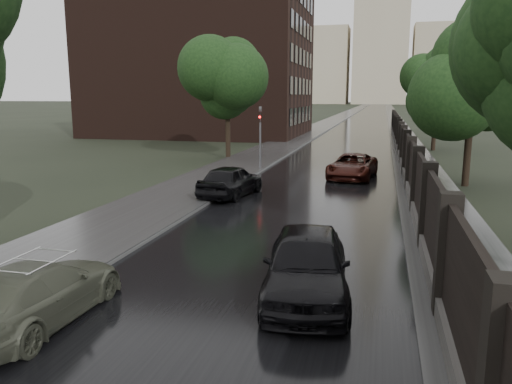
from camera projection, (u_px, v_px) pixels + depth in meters
name	position (u px, v px, depth m)	size (l,w,h in m)	color
road	(375.00, 108.00, 187.91)	(8.00, 420.00, 0.02)	black
sidewalk_left	(359.00, 108.00, 189.34)	(4.00, 420.00, 0.16)	#2D2D2D
verge_right	(390.00, 108.00, 186.58)	(3.00, 420.00, 0.08)	#2D2D2D
fence_right	(402.00, 147.00, 36.21)	(0.45, 75.72, 2.70)	#383533
tree_left_far	(227.00, 88.00, 36.52)	(4.25, 4.25, 7.39)	black
tree_right_b	(473.00, 90.00, 25.23)	(4.08, 4.08, 7.01)	black
tree_right_c	(437.00, 92.00, 42.37)	(4.08, 4.08, 7.01)	black
traffic_light	(260.00, 132.00, 31.40)	(0.16, 0.32, 4.00)	#59595E
brick_building	(202.00, 50.00, 58.96)	(24.00, 18.00, 20.00)	black
stalinist_tower	(381.00, 36.00, 285.36)	(92.00, 30.00, 159.00)	tan
volga_sedan	(36.00, 293.00, 10.27)	(1.84, 4.52, 1.31)	#4E5141
hatchback_left	(231.00, 180.00, 23.29)	(1.79, 4.44, 1.51)	black
car_right_near	(307.00, 264.00, 11.58)	(1.91, 4.75, 1.62)	black
car_right_far	(352.00, 166.00, 28.47)	(2.34, 5.07, 1.41)	black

